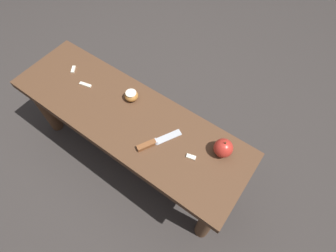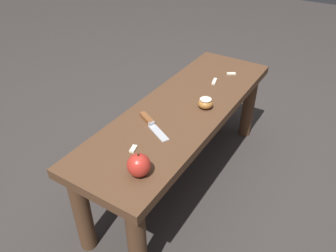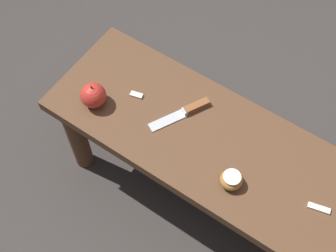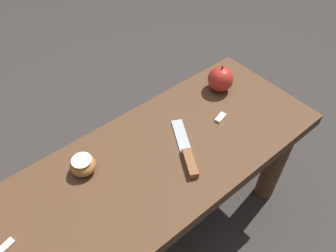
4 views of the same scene
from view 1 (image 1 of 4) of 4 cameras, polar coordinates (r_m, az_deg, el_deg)
name	(u,v)px [view 1 (image 1 of 4)]	position (r m, az deg, el deg)	size (l,w,h in m)	color
ground_plane	(136,156)	(1.64, -6.96, -6.46)	(8.00, 8.00, 0.00)	#383330
wooden_bench	(129,124)	(1.32, -8.59, 0.33)	(1.23, 0.39, 0.45)	brown
knife	(153,143)	(1.15, -3.31, -3.67)	(0.12, 0.20, 0.02)	#B7BABF
apple_whole	(223,148)	(1.12, 11.95, -4.71)	(0.08, 0.08, 0.09)	red
apple_cut	(131,96)	(1.28, -7.98, 6.58)	(0.07, 0.07, 0.05)	#B27233
apple_slice_near_knife	(85,85)	(1.40, -17.55, 8.58)	(0.07, 0.03, 0.01)	white
apple_slice_center	(191,157)	(1.12, 5.04, -6.71)	(0.04, 0.03, 0.01)	white
apple_slice_near_bowl	(73,69)	(1.49, -19.92, 11.53)	(0.04, 0.05, 0.01)	white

